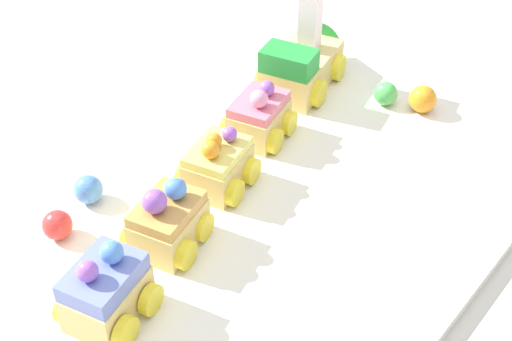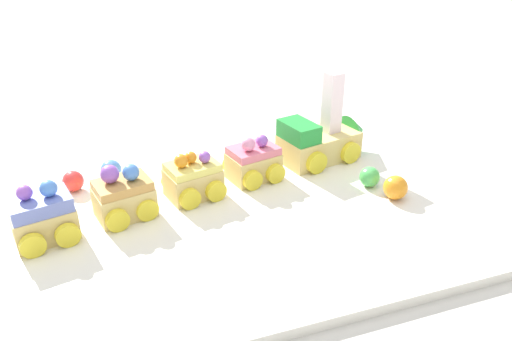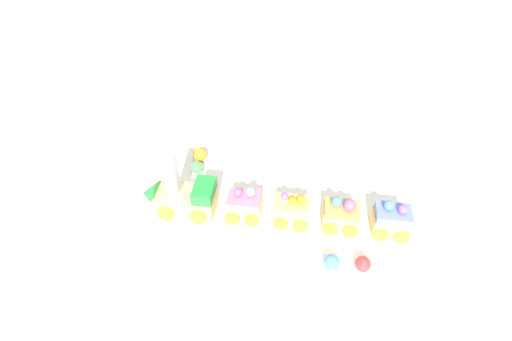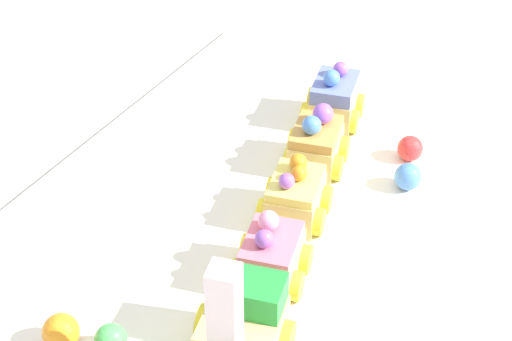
# 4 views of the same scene
# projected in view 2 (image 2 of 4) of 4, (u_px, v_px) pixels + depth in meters

# --- Properties ---
(ground_plane) EXTENTS (10.00, 10.00, 0.00)m
(ground_plane) POSITION_uv_depth(u_px,v_px,m) (239.00, 212.00, 0.61)
(ground_plane) COLOR beige
(display_board) EXTENTS (0.73, 0.42, 0.01)m
(display_board) POSITION_uv_depth(u_px,v_px,m) (239.00, 208.00, 0.61)
(display_board) COLOR white
(display_board) RESTS_ON ground_plane
(cake_train_locomotive) EXTENTS (0.15, 0.09, 0.12)m
(cake_train_locomotive) POSITION_uv_depth(u_px,v_px,m) (325.00, 138.00, 0.71)
(cake_train_locomotive) COLOR #E5C675
(cake_train_locomotive) RESTS_ON display_board
(cake_car_strawberry) EXTENTS (0.07, 0.07, 0.06)m
(cake_car_strawberry) POSITION_uv_depth(u_px,v_px,m) (253.00, 162.00, 0.66)
(cake_car_strawberry) COLOR #E5C675
(cake_car_strawberry) RESTS_ON display_board
(cake_car_lemon) EXTENTS (0.07, 0.07, 0.06)m
(cake_car_lemon) POSITION_uv_depth(u_px,v_px,m) (193.00, 179.00, 0.61)
(cake_car_lemon) COLOR #E5C675
(cake_car_lemon) RESTS_ON display_board
(cake_car_caramel) EXTENTS (0.07, 0.07, 0.07)m
(cake_car_caramel) POSITION_uv_depth(u_px,v_px,m) (124.00, 197.00, 0.57)
(cake_car_caramel) COLOR #E5C675
(cake_car_caramel) RESTS_ON display_board
(cake_car_blueberry) EXTENTS (0.07, 0.07, 0.07)m
(cake_car_blueberry) POSITION_uv_depth(u_px,v_px,m) (43.00, 218.00, 0.53)
(cake_car_blueberry) COLOR #E5C675
(cake_car_blueberry) RESTS_ON display_board
(gumball_red) EXTENTS (0.03, 0.03, 0.03)m
(gumball_red) POSITION_uv_depth(u_px,v_px,m) (73.00, 181.00, 0.63)
(gumball_red) COLOR red
(gumball_red) RESTS_ON display_board
(gumball_green) EXTENTS (0.03, 0.03, 0.03)m
(gumball_green) POSITION_uv_depth(u_px,v_px,m) (370.00, 177.00, 0.64)
(gumball_green) COLOR #4CBC56
(gumball_green) RESTS_ON display_board
(gumball_orange) EXTENTS (0.03, 0.03, 0.03)m
(gumball_orange) POSITION_uv_depth(u_px,v_px,m) (395.00, 187.00, 0.61)
(gumball_orange) COLOR orange
(gumball_orange) RESTS_ON display_board
(gumball_blue) EXTENTS (0.03, 0.03, 0.03)m
(gumball_blue) POSITION_uv_depth(u_px,v_px,m) (111.00, 170.00, 0.66)
(gumball_blue) COLOR #4C84E0
(gumball_blue) RESTS_ON display_board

